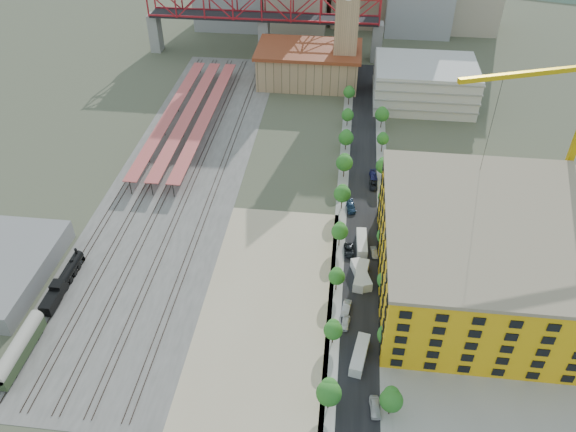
# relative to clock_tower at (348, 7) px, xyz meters

# --- Properties ---
(ground) EXTENTS (400.00, 400.00, 0.00)m
(ground) POSITION_rel_clock_tower_xyz_m (-8.00, -79.99, -28.70)
(ground) COLOR #474C38
(ground) RESTS_ON ground
(ballast_strip) EXTENTS (36.00, 165.00, 0.06)m
(ballast_strip) POSITION_rel_clock_tower_xyz_m (-44.00, -62.49, -28.67)
(ballast_strip) COLOR #605E59
(ballast_strip) RESTS_ON ground
(dirt_lot) EXTENTS (28.00, 67.00, 0.06)m
(dirt_lot) POSITION_rel_clock_tower_xyz_m (-12.00, -111.49, -28.67)
(dirt_lot) COLOR tan
(dirt_lot) RESTS_ON ground
(street_asphalt) EXTENTS (12.00, 170.00, 0.06)m
(street_asphalt) POSITION_rel_clock_tower_xyz_m (8.00, -64.99, -28.67)
(street_asphalt) COLOR black
(street_asphalt) RESTS_ON ground
(sidewalk_west) EXTENTS (3.00, 170.00, 0.04)m
(sidewalk_west) POSITION_rel_clock_tower_xyz_m (2.50, -64.99, -28.68)
(sidewalk_west) COLOR gray
(sidewalk_west) RESTS_ON ground
(sidewalk_east) EXTENTS (3.00, 170.00, 0.04)m
(sidewalk_east) POSITION_rel_clock_tower_xyz_m (13.50, -64.99, -28.68)
(sidewalk_east) COLOR gray
(sidewalk_east) RESTS_ON ground
(construction_pad) EXTENTS (50.00, 90.00, 0.06)m
(construction_pad) POSITION_rel_clock_tower_xyz_m (37.00, -99.99, -28.67)
(construction_pad) COLOR gray
(construction_pad) RESTS_ON ground
(rail_tracks) EXTENTS (26.56, 160.00, 0.18)m
(rail_tracks) POSITION_rel_clock_tower_xyz_m (-45.80, -62.49, -28.55)
(rail_tracks) COLOR #382B23
(rail_tracks) RESTS_ON ground
(platform_canopies) EXTENTS (16.00, 80.00, 4.12)m
(platform_canopies) POSITION_rel_clock_tower_xyz_m (-49.00, -34.99, -24.70)
(platform_canopies) COLOR #C34B50
(platform_canopies) RESTS_ON ground
(station_hall) EXTENTS (38.00, 24.00, 13.10)m
(station_hall) POSITION_rel_clock_tower_xyz_m (-13.00, 2.01, -22.03)
(station_hall) COLOR tan
(station_hall) RESTS_ON ground
(clock_tower) EXTENTS (12.00, 12.00, 52.00)m
(clock_tower) POSITION_rel_clock_tower_xyz_m (0.00, 0.00, 0.00)
(clock_tower) COLOR tan
(clock_tower) RESTS_ON ground
(parking_garage) EXTENTS (34.00, 26.00, 14.00)m
(parking_garage) POSITION_rel_clock_tower_xyz_m (28.00, -9.99, -21.70)
(parking_garage) COLOR silver
(parking_garage) RESTS_ON ground
(truss_bridge) EXTENTS (94.00, 9.60, 25.60)m
(truss_bridge) POSITION_rel_clock_tower_xyz_m (-33.00, 25.01, -9.83)
(truss_bridge) COLOR gray
(truss_bridge) RESTS_ON ground
(construction_building) EXTENTS (44.60, 50.60, 18.80)m
(construction_building) POSITION_rel_clock_tower_xyz_m (34.00, -99.99, -19.29)
(construction_building) COLOR yellow
(construction_building) RESTS_ON ground
(street_trees) EXTENTS (15.40, 124.40, 8.00)m
(street_trees) POSITION_rel_clock_tower_xyz_m (8.00, -74.99, -28.70)
(street_trees) COLOR #246C20
(street_trees) RESTS_ON ground
(distant_hills) EXTENTS (647.00, 264.00, 227.00)m
(distant_hills) POSITION_rel_clock_tower_xyz_m (37.28, 180.01, -108.23)
(distant_hills) COLOR #4C6B59
(distant_hills) RESTS_ON ground
(locomotive) EXTENTS (2.53, 19.54, 4.89)m
(locomotive) POSITION_rel_clock_tower_xyz_m (-58.00, -110.81, -26.87)
(locomotive) COLOR black
(locomotive) RESTS_ON ground
(coach) EXTENTS (2.80, 16.29, 5.11)m
(coach) POSITION_rel_clock_tower_xyz_m (-58.00, -130.86, -25.98)
(coach) COLOR #283A1F
(coach) RESTS_ON ground
(tower_crane) EXTENTS (43.74, 17.17, 49.04)m
(tower_crane) POSITION_rel_clock_tower_xyz_m (53.04, -74.33, 1.56)
(tower_crane) COLOR gold
(tower_crane) RESTS_ON ground
(site_trailer_a) EXTENTS (4.11, 9.62, 2.55)m
(site_trailer_a) POSITION_rel_clock_tower_xyz_m (8.00, -123.47, -27.42)
(site_trailer_a) COLOR silver
(site_trailer_a) RESTS_ON ground
(site_trailer_b) EXTENTS (5.12, 9.34, 2.48)m
(site_trailer_b) POSITION_rel_clock_tower_xyz_m (8.00, -100.94, -27.46)
(site_trailer_b) COLOR silver
(site_trailer_b) RESTS_ON ground
(site_trailer_c) EXTENTS (3.70, 9.32, 2.48)m
(site_trailer_c) POSITION_rel_clock_tower_xyz_m (8.00, -101.17, -27.46)
(site_trailer_c) COLOR silver
(site_trailer_c) RESTS_ON ground
(site_trailer_d) EXTENTS (2.83, 9.20, 2.49)m
(site_trailer_d) POSITION_rel_clock_tower_xyz_m (8.00, -89.88, -27.45)
(site_trailer_d) COLOR silver
(site_trailer_d) RESTS_ON ground
(car_0) EXTENTS (2.14, 4.24, 1.39)m
(car_0) POSITION_rel_clock_tower_xyz_m (5.00, -115.14, -28.00)
(car_0) COLOR silver
(car_0) RESTS_ON ground
(car_1) EXTENTS (2.31, 4.86, 1.54)m
(car_1) POSITION_rel_clock_tower_xyz_m (5.00, -111.06, -27.93)
(car_1) COLOR #AFAFB5
(car_1) RESTS_ON ground
(car_2) EXTENTS (2.72, 5.24, 1.41)m
(car_2) POSITION_rel_clock_tower_xyz_m (5.00, -92.28, -27.99)
(car_2) COLOR black
(car_2) RESTS_ON ground
(car_3) EXTENTS (2.96, 5.53, 1.52)m
(car_3) POSITION_rel_clock_tower_xyz_m (5.00, -75.05, -27.93)
(car_3) COLOR navy
(car_3) RESTS_ON ground
(car_4) EXTENTS (2.37, 4.90, 1.61)m
(car_4) POSITION_rel_clock_tower_xyz_m (11.00, -134.49, -27.89)
(car_4) COLOR silver
(car_4) RESTS_ON ground
(car_5) EXTENTS (2.00, 4.17, 1.32)m
(car_5) POSITION_rel_clock_tower_xyz_m (11.00, -92.31, -28.04)
(car_5) COLOR gray
(car_5) RESTS_ON ground
(car_6) EXTENTS (2.20, 4.70, 1.30)m
(car_6) POSITION_rel_clock_tower_xyz_m (11.00, -64.28, -28.05)
(car_6) COLOR black
(car_6) RESTS_ON ground
(car_7) EXTENTS (2.61, 5.19, 1.45)m
(car_7) POSITION_rel_clock_tower_xyz_m (11.00, -59.58, -27.97)
(car_7) COLOR navy
(car_7) RESTS_ON ground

